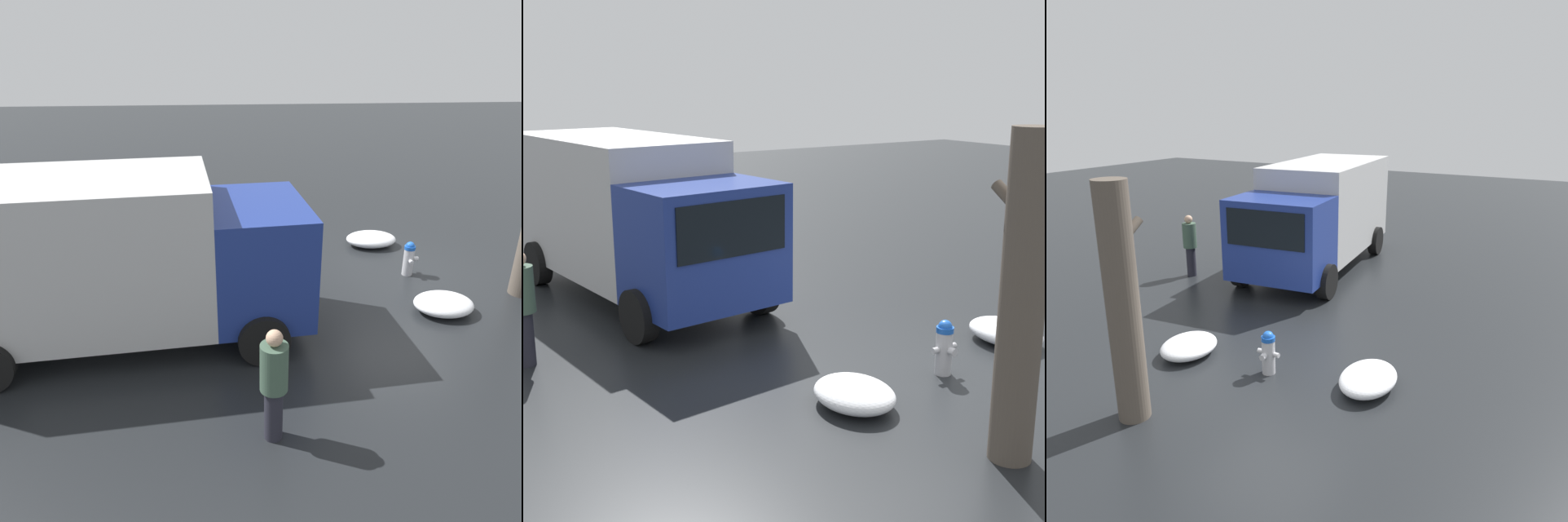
# 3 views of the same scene
# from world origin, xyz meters

# --- Properties ---
(ground_plane) EXTENTS (60.00, 60.00, 0.00)m
(ground_plane) POSITION_xyz_m (0.00, 0.00, 0.00)
(ground_plane) COLOR black
(fire_hydrant) EXTENTS (0.35, 0.44, 0.82)m
(fire_hydrant) POSITION_xyz_m (-0.00, 0.00, 0.42)
(fire_hydrant) COLOR #B7B7BC
(fire_hydrant) RESTS_ON ground_plane
(tree_trunk) EXTENTS (0.75, 0.49, 3.71)m
(tree_trunk) POSITION_xyz_m (-2.15, 1.10, 1.87)
(tree_trunk) COLOR brown
(tree_trunk) RESTS_ON ground_plane
(delivery_truck) EXTENTS (6.81, 3.24, 3.07)m
(delivery_truck) POSITION_xyz_m (6.22, 2.24, 1.67)
(delivery_truck) COLOR navy
(delivery_truck) RESTS_ON ground_plane
(snow_pile_by_hydrant) EXTENTS (1.31, 0.93, 0.37)m
(snow_pile_by_hydrant) POSITION_xyz_m (0.38, -1.78, 0.18)
(snow_pile_by_hydrant) COLOR white
(snow_pile_by_hydrant) RESTS_ON ground_plane
(snow_pile_curbside) EXTENTS (1.21, 0.99, 0.36)m
(snow_pile_curbside) POSITION_xyz_m (-0.15, 1.75, 0.18)
(snow_pile_curbside) COLOR white
(snow_pile_curbside) RESTS_ON ground_plane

